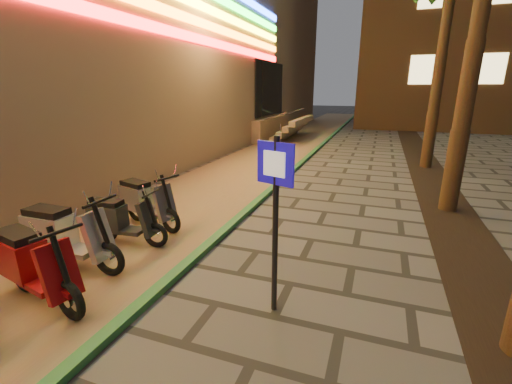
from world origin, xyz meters
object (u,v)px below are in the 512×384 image
at_px(pedestrian_sign, 275,203).
at_px(scooter_9, 144,201).
at_px(scooter_8, 119,220).
at_px(scooter_7, 64,235).
at_px(scooter_6, 32,264).

distance_m(pedestrian_sign, scooter_9, 4.08).
xyz_separation_m(pedestrian_sign, scooter_9, (-3.47, 1.92, -0.97)).
bearing_deg(scooter_8, scooter_7, -107.86).
distance_m(scooter_6, scooter_8, 1.87).
bearing_deg(scooter_6, scooter_8, 106.82).
height_order(scooter_7, scooter_9, scooter_7).
bearing_deg(scooter_9, scooter_7, -75.78).
xyz_separation_m(pedestrian_sign, scooter_7, (-3.53, -0.05, -0.93)).
xyz_separation_m(scooter_6, scooter_7, (-0.37, 0.84, 0.02)).
bearing_deg(scooter_7, scooter_6, -67.04).
bearing_deg(scooter_6, pedestrian_sign, 27.80).
height_order(pedestrian_sign, scooter_6, pedestrian_sign).
height_order(pedestrian_sign, scooter_8, pedestrian_sign).
bearing_deg(scooter_9, pedestrian_sign, -13.09).
bearing_deg(pedestrian_sign, scooter_9, 169.20).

